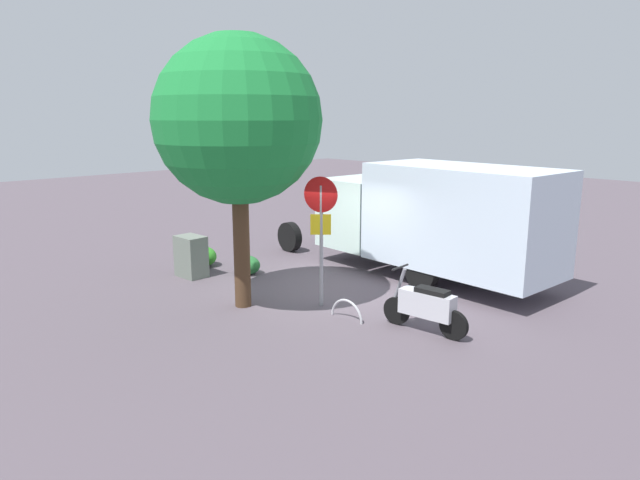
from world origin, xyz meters
The scene contains 9 objects.
ground_plane centered at (0.00, 0.00, 0.00)m, with size 60.00×60.00×0.00m, color #524750.
box_truck_near centered at (-1.14, -2.72, 1.61)m, with size 8.37×2.60×2.90m.
motorcycle centered at (-3.37, 0.50, 0.52)m, with size 1.81×0.55×1.20m.
stop_sign centered at (-0.85, 0.86, 1.88)m, with size 0.71×0.33×2.83m.
street_tree centered at (0.32, 2.09, 3.96)m, with size 3.47×3.47×5.72m.
utility_cabinet centered at (3.12, 1.65, 0.53)m, with size 0.77×0.55×1.06m, color slate.
bike_rack_hoop centered at (-1.83, 1.08, 0.00)m, with size 0.85×0.85×0.05m, color #B7B7BC.
shrub_near_sign centered at (3.82, 0.84, 0.27)m, with size 0.79×0.65×0.54m, color #2D8022.
shrub_mid_verge centered at (2.30, 0.47, 0.24)m, with size 0.71×0.58×0.49m, color #225E2B.
Camera 1 is at (-9.34, 9.11, 4.07)m, focal length 31.88 mm.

